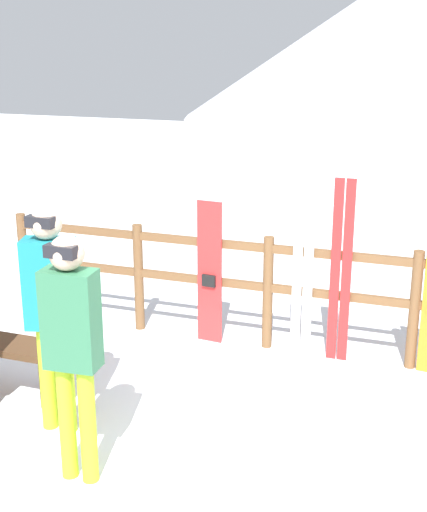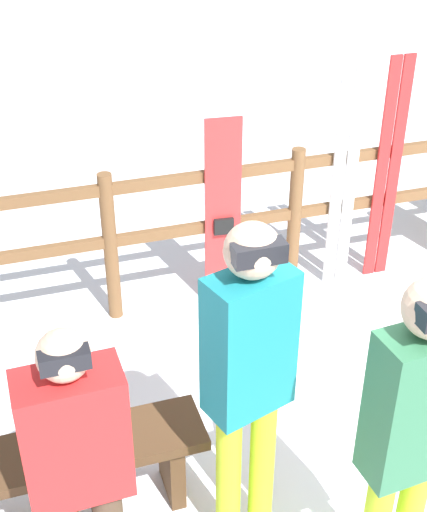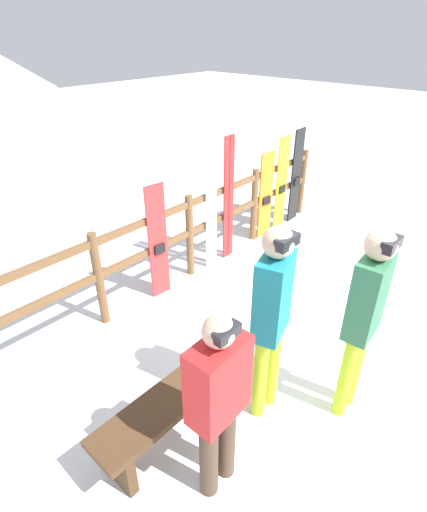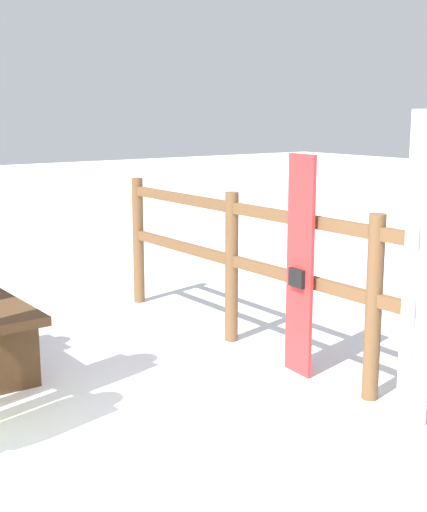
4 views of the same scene
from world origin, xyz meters
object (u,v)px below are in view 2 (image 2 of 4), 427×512
at_px(person_plaid_green, 410,430).
at_px(person_teal, 249,369).
at_px(ski_pair_red, 388,173).
at_px(snowboard_red, 223,216).
at_px(ski_pair_white, 344,181).
at_px(bench, 75,464).
at_px(person_red, 78,463).

bearing_deg(person_plaid_green, person_teal, 132.50).
bearing_deg(person_teal, ski_pair_red, 47.43).
xyz_separation_m(snowboard_red, ski_pair_white, (0.94, 0.00, 0.14)).
bearing_deg(person_plaid_green, snowboard_red, 88.71).
xyz_separation_m(bench, person_teal, (0.78, -0.37, 0.72)).
bearing_deg(bench, person_plaid_green, -35.40).
xyz_separation_m(person_red, ski_pair_red, (2.62, 2.15, -0.02)).
bearing_deg(person_teal, snowboard_red, 74.81).
height_order(person_teal, person_red, person_teal).
distance_m(person_teal, snowboard_red, 2.10).
height_order(person_teal, ski_pair_white, person_teal).
relative_size(bench, person_red, 0.85).
bearing_deg(person_plaid_green, ski_pair_white, 68.54).
xyz_separation_m(person_teal, ski_pair_white, (1.48, 2.00, -0.21)).
distance_m(person_red, ski_pair_white, 3.12).
xyz_separation_m(bench, ski_pair_red, (2.62, 1.63, 0.53)).
xyz_separation_m(person_plaid_green, ski_pair_white, (1.00, 2.53, -0.20)).
bearing_deg(ski_pair_red, ski_pair_white, 180.00).
xyz_separation_m(bench, person_plaid_green, (1.26, -0.90, 0.71)).
relative_size(snowboard_red, ski_pair_red, 0.83).
height_order(snowboard_red, ski_pair_red, ski_pair_red).
distance_m(bench, snowboard_red, 2.13).
height_order(person_plaid_green, ski_pair_white, person_plaid_green).
relative_size(person_plaid_green, snowboard_red, 1.22).
distance_m(person_teal, ski_pair_red, 2.72).
relative_size(person_teal, ski_pair_red, 1.02).
xyz_separation_m(person_teal, snowboard_red, (0.54, 2.00, -0.35)).
height_order(person_red, ski_pair_white, ski_pair_white).
bearing_deg(bench, ski_pair_white, 35.90).
xyz_separation_m(person_teal, ski_pair_red, (1.84, 2.00, -0.19)).
relative_size(person_plaid_green, person_red, 1.14).
xyz_separation_m(bench, ski_pair_white, (2.26, 1.63, 0.51)).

